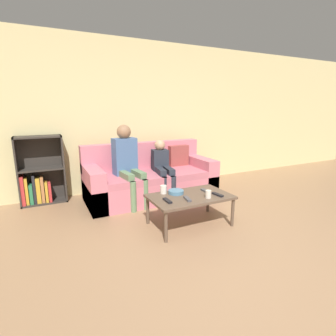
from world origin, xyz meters
TOP-DOWN VIEW (x-y plane):
  - ground_plane at (0.00, 0.00)m, footprint 22.00×22.00m
  - wall_back at (0.00, 2.93)m, footprint 12.00×0.06m
  - couch at (-0.05, 2.27)m, footprint 2.08×0.90m
  - bookshelf at (-1.70, 2.78)m, footprint 0.66×0.28m
  - coffee_table at (-0.02, 1.05)m, footprint 1.01×0.62m
  - person_adult at (-0.47, 2.18)m, footprint 0.39×0.65m
  - person_child at (0.10, 2.14)m, footprint 0.33×0.65m
  - cup_near at (0.13, 0.88)m, footprint 0.07×0.07m
  - cup_far at (-0.28, 1.28)m, footprint 0.08×0.08m
  - tv_remote_0 at (0.24, 1.10)m, footprint 0.05×0.17m
  - tv_remote_1 at (-0.37, 0.99)m, footprint 0.05×0.17m
  - tv_remote_2 at (-0.13, 0.94)m, footprint 0.08×0.18m
  - tv_remote_3 at (0.29, 0.91)m, footprint 0.07×0.17m
  - snack_bowl at (-0.14, 1.20)m, footprint 0.20×0.20m

SIDE VIEW (x-z plane):
  - ground_plane at x=0.00m, z-range 0.00..0.00m
  - couch at x=-0.05m, z-range -0.15..0.74m
  - coffee_table at x=-0.02m, z-range 0.16..0.55m
  - tv_remote_0 at x=0.24m, z-range 0.39..0.41m
  - tv_remote_1 at x=-0.37m, z-range 0.39..0.41m
  - tv_remote_2 at x=-0.13m, z-range 0.39..0.41m
  - tv_remote_3 at x=0.29m, z-range 0.39..0.41m
  - bookshelf at x=-1.70m, z-range -0.11..0.94m
  - snack_bowl at x=-0.14m, z-range 0.39..0.44m
  - cup_near at x=0.13m, z-range 0.39..0.49m
  - cup_far at x=-0.28m, z-range 0.39..0.50m
  - person_child at x=0.10m, z-range 0.07..1.03m
  - person_adult at x=-0.47m, z-range 0.10..1.31m
  - wall_back at x=0.00m, z-range 0.00..2.60m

